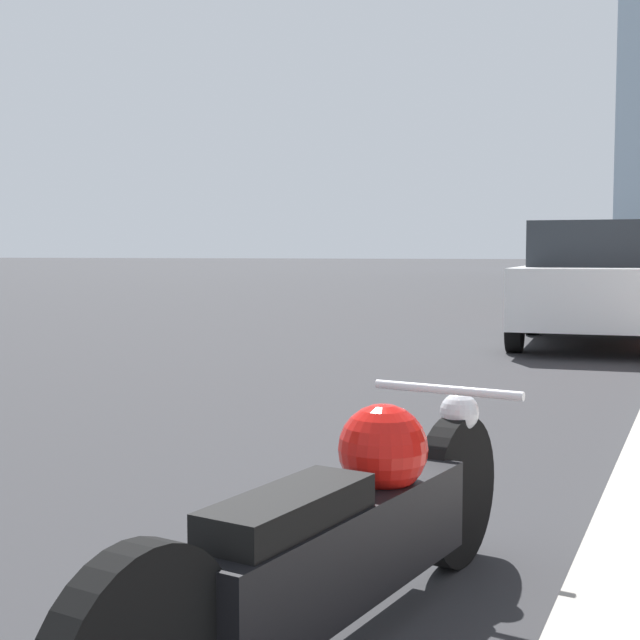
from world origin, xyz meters
The scene contains 3 objects.
motorcycle centered at (3.00, 4.91, 0.37)m, with size 0.64×2.44×0.76m.
parked_car_white centered at (2.56, 15.11, 0.85)m, with size 2.28×4.37×1.69m.
parked_car_yellow centered at (2.32, 26.10, 0.92)m, with size 2.06×4.37×1.87m.
Camera 1 is at (4.03, 2.32, 1.27)m, focal length 50.00 mm.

